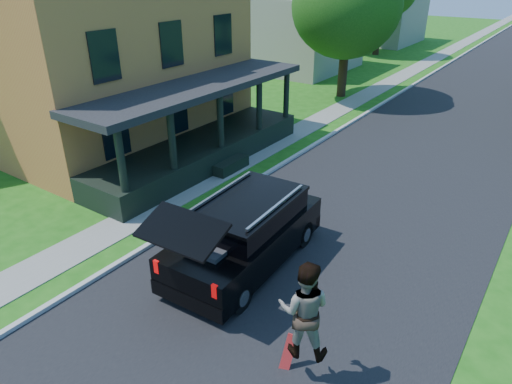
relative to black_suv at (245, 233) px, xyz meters
The scene contains 10 objects.
ground 2.25m from the black_suv, 46.93° to the right, with size 140.00×140.00×0.00m, color #1C5C12.
street 18.58m from the black_suv, 85.67° to the left, with size 8.00×120.00×0.02m, color black.
curb 18.71m from the black_suv, 98.15° to the left, with size 0.15×120.00×0.12m, color #AFAFAA.
sidewalk 19.00m from the black_suv, 102.79° to the left, with size 1.30×120.00×0.03m, color gray.
front_walk 9.31m from the black_suv, 150.93° to the left, with size 6.50×1.20×0.03m, color gray.
main_house 12.89m from the black_suv, 158.48° to the left, with size 15.56×15.56×10.10m.
neighbor_house_mid 25.76m from the black_suv, 118.27° to the left, with size 12.78×12.78×8.30m.
black_suv is the anchor object (origin of this frame).
skateboarder 3.81m from the black_suv, 37.55° to the right, with size 1.16×1.04×1.95m.
skateboard 3.57m from the black_suv, 40.27° to the right, with size 0.23×0.36×0.77m.
Camera 1 is at (4.47, -6.41, 7.01)m, focal length 32.00 mm.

